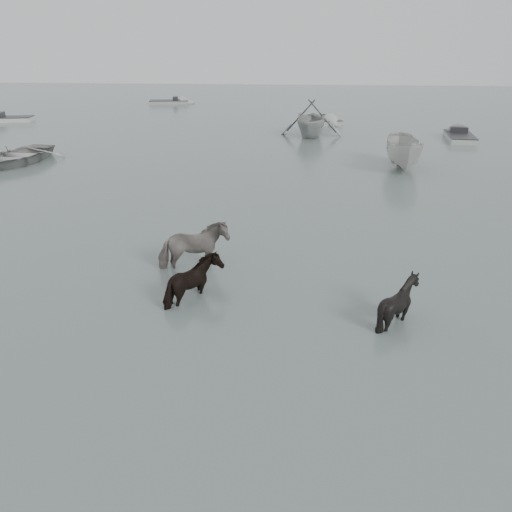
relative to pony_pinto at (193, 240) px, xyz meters
The scene contains 11 objects.
ground 3.40m from the pony_pinto, 24.31° to the right, with size 140.00×140.00×0.00m, color #506058.
pony_pinto is the anchor object (origin of this frame).
pony_dark 2.02m from the pony_pinto, 77.41° to the right, with size 1.45×1.24×1.46m, color black.
pony_black 5.98m from the pony_pinto, 25.69° to the right, with size 1.14×1.28×1.41m, color black.
rowboat_lead 17.65m from the pony_pinto, 134.24° to the left, with size 3.56×4.99×1.03m, color #A6A5A1.
rowboat_trail 22.90m from the pony_pinto, 80.95° to the left, with size 4.34×5.02×2.65m, color #ACAEAC.
boat_small 15.68m from the pony_pinto, 58.10° to the left, with size 1.74×4.63×1.79m, color beige.
skiff_port 25.86m from the pony_pinto, 58.36° to the left, with size 5.65×1.60×0.75m, color #AEB1AE, non-canonical shape.
skiff_outer 34.64m from the pony_pinto, 127.97° to the left, with size 5.23×1.60×0.75m, color silver, non-canonical shape.
skiff_mid 29.33m from the pony_pinto, 80.66° to the left, with size 5.21×1.60×0.75m, color #A1A4A1, non-canonical shape.
skiff_far 42.59m from the pony_pinto, 105.33° to the left, with size 5.64×1.60×0.75m, color #999C99, non-canonical shape.
Camera 1 is at (0.02, -11.72, 6.05)m, focal length 35.00 mm.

